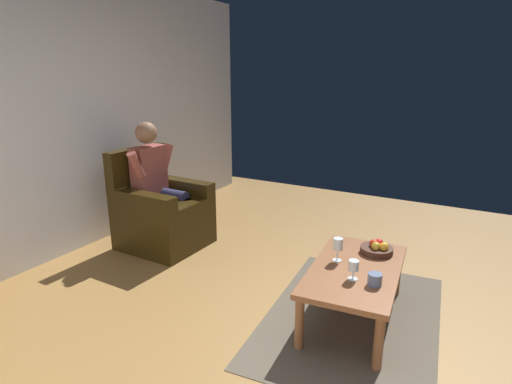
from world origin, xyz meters
The scene contains 10 objects.
ground_plane centered at (0.00, 0.00, 0.00)m, with size 7.23×7.23×0.00m, color olive.
wall_back centered at (0.00, -2.74, 1.35)m, with size 6.42×0.06×2.71m, color silver.
rug centered at (-0.35, 0.15, 0.00)m, with size 1.80×1.21×0.01m, color brown.
armchair centered at (-0.73, -2.02, 0.35)m, with size 0.76×0.81×1.01m.
person_seated centered at (-0.73, -2.04, 0.70)m, with size 0.62×0.55×1.29m.
coffee_table centered at (-0.35, 0.15, 0.36)m, with size 1.15×0.70×0.41m.
wine_glass_near centered at (-0.17, 0.18, 0.51)m, with size 0.07×0.07×0.14m.
wine_glass_far centered at (-0.40, -0.01, 0.54)m, with size 0.07×0.07×0.18m.
fruit_bowl centered at (-0.68, 0.22, 0.45)m, with size 0.25×0.25×0.11m.
candle_jar centered at (-0.16, 0.33, 0.45)m, with size 0.09×0.09×0.08m, color slate.
Camera 1 is at (2.41, 0.86, 1.78)m, focal length 29.52 mm.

